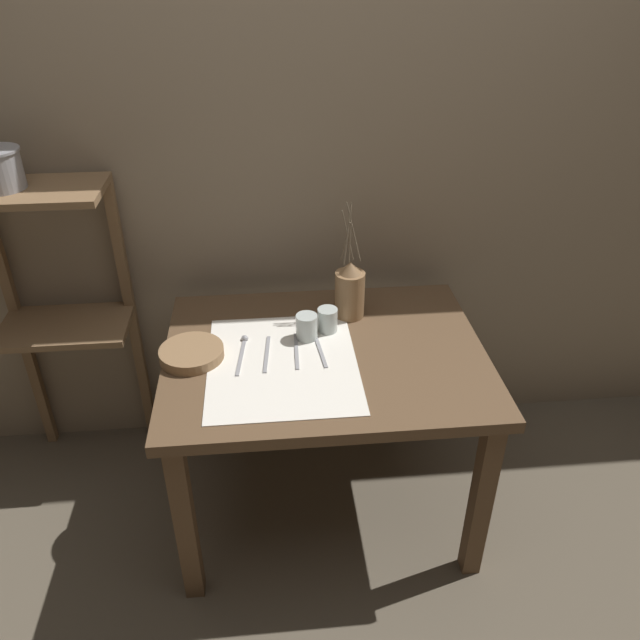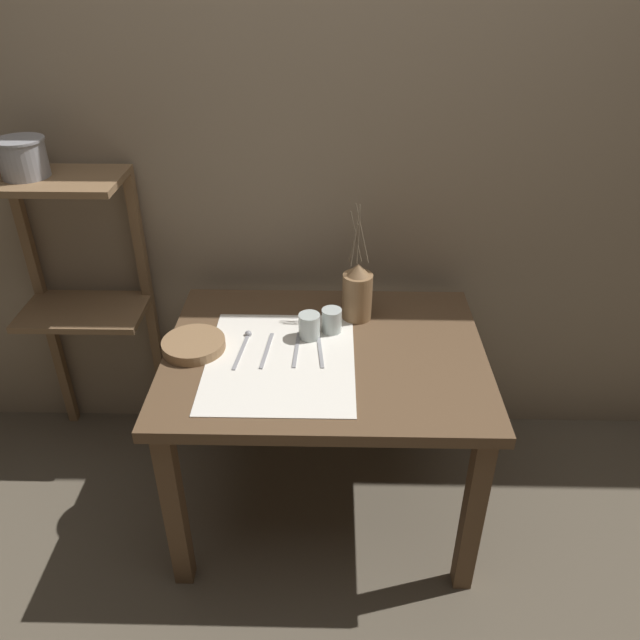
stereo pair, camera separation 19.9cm
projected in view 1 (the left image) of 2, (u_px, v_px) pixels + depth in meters
The scene contains 13 objects.
ground_plane at pixel (324, 499), 2.42m from camera, with size 12.00×12.00×0.00m, color brown.
stone_wall_back at pixel (311, 154), 2.23m from camera, with size 7.00×0.06×2.40m.
wooden_table at pixel (325, 374), 2.11m from camera, with size 1.06×0.82×0.70m.
wooden_shelf_unit at pixel (58, 284), 2.24m from camera, with size 0.46×0.29×1.18m.
linen_cloth at pixel (283, 363), 1.99m from camera, with size 0.48×0.56×0.00m.
pitcher_with_flowers at pixel (350, 291), 2.20m from camera, with size 0.11×0.11×0.42m.
wooden_bowl at pixel (192, 354), 2.01m from camera, with size 0.21×0.21×0.04m.
glass_tumbler_near at pixel (307, 327), 2.09m from camera, with size 0.07×0.07×0.09m.
glass_tumbler_far at pixel (327, 320), 2.14m from camera, with size 0.07×0.07×0.08m.
spoon_outer at pixel (243, 346), 2.07m from camera, with size 0.04×0.22×0.02m.
fork_outer at pixel (267, 354), 2.03m from camera, with size 0.03×0.21×0.00m.
fork_inner at pixel (296, 351), 2.05m from camera, with size 0.02×0.21×0.00m.
knife_center at pixel (320, 350), 2.05m from camera, with size 0.03×0.21×0.00m.
Camera 1 is at (-0.18, -1.69, 1.87)m, focal length 35.00 mm.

